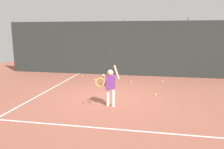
# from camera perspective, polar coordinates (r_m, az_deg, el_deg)

# --- Properties ---
(ground_plane) EXTENTS (20.00, 20.00, 0.00)m
(ground_plane) POSITION_cam_1_polar(r_m,az_deg,el_deg) (8.16, -1.22, -6.06)
(ground_plane) COLOR brown
(court_line_baseline) EXTENTS (9.00, 0.05, 0.00)m
(court_line_baseline) POSITION_cam_1_polar(r_m,az_deg,el_deg) (5.82, -6.64, -13.29)
(court_line_baseline) COLOR white
(court_line_baseline) RESTS_ON ground
(court_line_sideline) EXTENTS (0.05, 9.00, 0.00)m
(court_line_sideline) POSITION_cam_1_polar(r_m,az_deg,el_deg) (9.92, -15.09, -3.35)
(court_line_sideline) COLOR white
(court_line_sideline) RESTS_ON ground
(back_fence_windscreen) EXTENTS (13.59, 0.08, 2.96)m
(back_fence_windscreen) POSITION_cam_1_polar(r_m,az_deg,el_deg) (12.24, 3.15, 6.69)
(back_fence_windscreen) COLOR #282D2B
(back_fence_windscreen) RESTS_ON ground
(fence_post_0) EXTENTS (0.09, 0.09, 3.11)m
(fence_post_0) POSITION_cam_1_polar(r_m,az_deg,el_deg) (14.73, -23.56, 6.81)
(fence_post_0) COLOR slate
(fence_post_0) RESTS_ON ground
(fence_post_1) EXTENTS (0.09, 0.09, 3.11)m
(fence_post_1) POSITION_cam_1_polar(r_m,az_deg,el_deg) (13.16, -11.42, 7.11)
(fence_post_1) COLOR slate
(fence_post_1) RESTS_ON ground
(fence_post_2) EXTENTS (0.09, 0.09, 3.11)m
(fence_post_2) POSITION_cam_1_polar(r_m,az_deg,el_deg) (12.30, 3.19, 7.06)
(fence_post_2) COLOR slate
(fence_post_2) RESTS_ON ground
(fence_post_3) EXTENTS (0.09, 0.09, 3.11)m
(fence_post_3) POSITION_cam_1_polar(r_m,az_deg,el_deg) (12.31, 18.81, 6.50)
(fence_post_3) COLOR slate
(fence_post_3) RESTS_ON ground
(tennis_player) EXTENTS (0.68, 0.61, 1.35)m
(tennis_player) POSITION_cam_1_polar(r_m,az_deg,el_deg) (7.08, -0.54, -2.60)
(tennis_player) COLOR silver
(tennis_player) RESTS_ON ground
(tennis_ball_0) EXTENTS (0.07, 0.07, 0.07)m
(tennis_ball_0) POSITION_cam_1_polar(r_m,az_deg,el_deg) (12.05, -7.69, -0.42)
(tennis_ball_0) COLOR #CCE033
(tennis_ball_0) RESTS_ON ground
(tennis_ball_1) EXTENTS (0.07, 0.07, 0.07)m
(tennis_ball_1) POSITION_cam_1_polar(r_m,az_deg,el_deg) (10.62, 4.93, -1.90)
(tennis_ball_1) COLOR #CCE033
(tennis_ball_1) RESTS_ON ground
(tennis_ball_2) EXTENTS (0.07, 0.07, 0.07)m
(tennis_ball_2) POSITION_cam_1_polar(r_m,az_deg,el_deg) (11.15, -4.42, -1.28)
(tennis_ball_2) COLOR #CCE033
(tennis_ball_2) RESTS_ON ground
(tennis_ball_3) EXTENTS (0.07, 0.07, 0.07)m
(tennis_ball_3) POSITION_cam_1_polar(r_m,az_deg,el_deg) (10.99, 12.96, -1.70)
(tennis_ball_3) COLOR #CCE033
(tennis_ball_3) RESTS_ON ground
(tennis_ball_4) EXTENTS (0.07, 0.07, 0.07)m
(tennis_ball_4) POSITION_cam_1_polar(r_m,az_deg,el_deg) (8.58, 11.11, -5.18)
(tennis_ball_4) COLOR #CCE033
(tennis_ball_4) RESTS_ON ground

